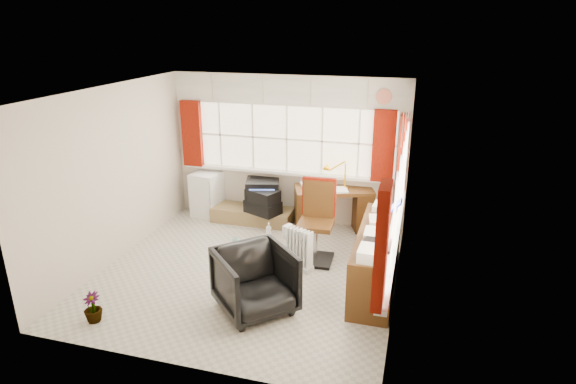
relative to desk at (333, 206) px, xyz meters
name	(u,v)px	position (x,y,z in m)	size (l,w,h in m)	color
ground	(249,272)	(-0.85, -1.80, -0.40)	(4.00, 4.00, 0.00)	beige
room_walls	(245,170)	(-0.85, -1.80, 1.10)	(4.00, 4.00, 4.00)	beige
window_back	(286,169)	(-0.85, 0.14, 0.54)	(3.70, 0.12, 3.60)	#FFEFC9
window_right	(395,225)	(1.09, -1.80, 0.54)	(0.12, 3.70, 3.60)	#FFEFC9
curtains	(329,159)	(0.07, -0.87, 1.05)	(3.83, 3.83, 1.15)	maroon
overhead_cabinets	(336,103)	(0.13, -0.82, 1.85)	(3.98, 3.98, 0.48)	white
desk	(333,206)	(0.00, 0.00, 0.00)	(1.39, 1.01, 0.76)	#542F13
desk_lamp	(345,169)	(0.17, 0.02, 0.65)	(0.19, 0.17, 0.47)	#FCBB0A
task_chair	(317,217)	(-0.04, -1.08, 0.23)	(0.52, 0.55, 1.20)	black
office_chair	(255,281)	(-0.45, -2.64, -0.01)	(0.84, 0.86, 0.78)	black
radiator	(299,253)	(-0.20, -1.51, -0.15)	(0.44, 0.32, 0.61)	white
credenza	(377,256)	(0.88, -1.60, -0.01)	(0.50, 2.00, 0.85)	#542F13
file_tray	(377,243)	(0.90, -2.08, 0.41)	(0.27, 0.35, 0.12)	black
tv_bench	(253,215)	(-1.40, -0.08, -0.28)	(1.40, 0.50, 0.25)	#9A804D
crt_tv	(263,194)	(-1.23, 0.00, 0.10)	(0.67, 0.63, 0.51)	black
hifi_stack	(263,202)	(-1.16, -0.23, 0.05)	(0.67, 0.56, 0.41)	black
mini_fridge	(207,194)	(-2.29, 0.00, -0.01)	(0.52, 0.53, 0.79)	white
spray_bottle_a	(269,230)	(-0.92, -0.66, -0.27)	(0.10, 0.10, 0.27)	white
spray_bottle_b	(236,241)	(-1.33, -1.06, -0.31)	(0.08, 0.08, 0.17)	#7FBDAF
flower_vase	(93,307)	(-2.19, -3.37, -0.22)	(0.21, 0.21, 0.37)	black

